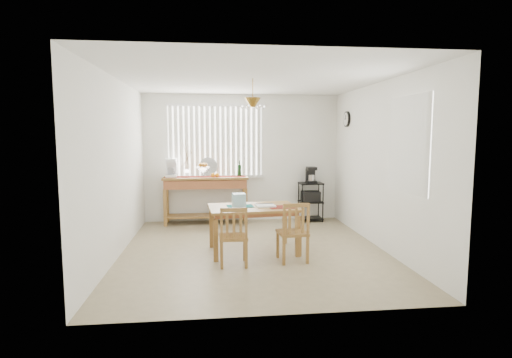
{
  "coord_description": "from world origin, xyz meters",
  "views": [
    {
      "loc": [
        -0.62,
        -5.98,
        1.78
      ],
      "look_at": [
        0.1,
        0.55,
        1.05
      ],
      "focal_mm": 28.0,
      "sensor_mm": 36.0,
      "label": 1
    }
  ],
  "objects": [
    {
      "name": "wire_cart",
      "position": [
        1.4,
        2.0,
        0.48
      ],
      "size": [
        0.47,
        0.38,
        0.8
      ],
      "color": "black",
      "rests_on": "ground"
    },
    {
      "name": "ground",
      "position": [
        0.0,
        0.0,
        -0.01
      ],
      "size": [
        4.0,
        4.5,
        0.01
      ],
      "primitive_type": "cube",
      "color": "#9A8B68"
    },
    {
      "name": "cart_items",
      "position": [
        1.4,
        2.01,
        0.95
      ],
      "size": [
        0.19,
        0.23,
        0.33
      ],
      "color": "black",
      "rests_on": "wire_cart"
    },
    {
      "name": "chair_right",
      "position": [
        0.5,
        -0.61,
        0.42
      ],
      "size": [
        0.43,
        0.43,
        0.86
      ],
      "color": "olive",
      "rests_on": "ground"
    },
    {
      "name": "chair_left",
      "position": [
        -0.34,
        -0.69,
        0.4
      ],
      "size": [
        0.38,
        0.38,
        0.83
      ],
      "color": "olive",
      "rests_on": "ground"
    },
    {
      "name": "room_shell",
      "position": [
        0.0,
        0.02,
        1.69
      ],
      "size": [
        4.2,
        4.7,
        2.7
      ],
      "color": "white",
      "rests_on": "ground"
    },
    {
      "name": "sideboard",
      "position": [
        -0.74,
        1.99,
        0.71
      ],
      "size": [
        1.68,
        0.47,
        0.94
      ],
      "color": "olive",
      "rests_on": "ground"
    },
    {
      "name": "dining_table",
      "position": [
        -0.02,
        -0.07,
        0.62
      ],
      "size": [
        1.37,
        0.95,
        0.7
      ],
      "color": "olive",
      "rests_on": "ground"
    },
    {
      "name": "sideboard_items",
      "position": [
        -1.03,
        2.01,
        1.1
      ],
      "size": [
        1.6,
        0.4,
        0.72
      ],
      "color": "maroon",
      "rests_on": "sideboard"
    },
    {
      "name": "table_items",
      "position": [
        -0.13,
        -0.19,
        0.79
      ],
      "size": [
        1.04,
        0.45,
        0.22
      ],
      "color": "#126663",
      "rests_on": "dining_table"
    }
  ]
}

